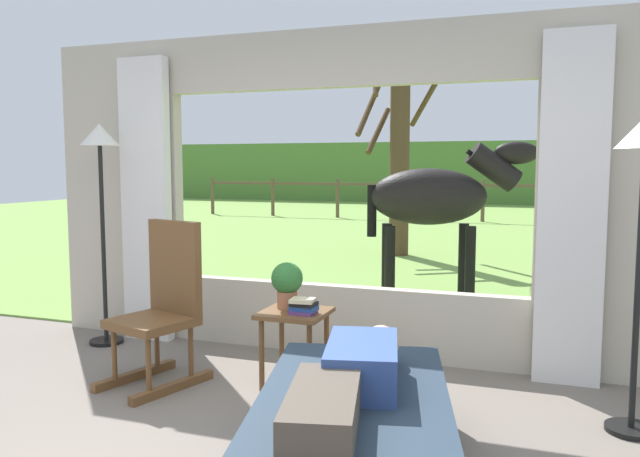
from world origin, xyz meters
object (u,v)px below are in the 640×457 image
at_px(potted_plant, 287,282).
at_px(horse, 436,198).
at_px(reclining_person, 351,378).
at_px(floor_lamp_left, 101,167).
at_px(pasture_tree, 399,150).
at_px(book_stack, 303,306).
at_px(side_table, 295,325).
at_px(rocking_chair, 164,305).
at_px(recliner_sofa, 353,437).

xyz_separation_m(potted_plant, horse, (0.57, 2.76, 0.45)).
distance_m(potted_plant, horse, 2.85).
relative_size(reclining_person, floor_lamp_left, 0.77).
bearing_deg(horse, pasture_tree, 179.28).
bearing_deg(floor_lamp_left, horse, 45.11).
bearing_deg(book_stack, side_table, 146.40).
relative_size(reclining_person, rocking_chair, 1.27).
distance_m(side_table, book_stack, 0.18).
relative_size(recliner_sofa, potted_plant, 5.81).
bearing_deg(book_stack, floor_lamp_left, 166.33).
bearing_deg(side_table, horse, 80.12).
height_order(reclining_person, floor_lamp_left, floor_lamp_left).
bearing_deg(recliner_sofa, floor_lamp_left, 136.57).
distance_m(recliner_sofa, reclining_person, 0.31).
bearing_deg(pasture_tree, side_table, -83.69).
height_order(rocking_chair, potted_plant, rocking_chair).
bearing_deg(rocking_chair, reclining_person, -13.16).
relative_size(rocking_chair, book_stack, 6.31).
bearing_deg(side_table, potted_plant, 143.13).
height_order(recliner_sofa, pasture_tree, pasture_tree).
bearing_deg(recliner_sofa, rocking_chair, 138.15).
xyz_separation_m(rocking_chair, pasture_tree, (0.19, 6.54, 1.21)).
relative_size(side_table, book_stack, 2.93).
bearing_deg(potted_plant, horse, 78.31).
xyz_separation_m(side_table, potted_plant, (-0.08, 0.06, 0.28)).
relative_size(side_table, potted_plant, 1.63).
xyz_separation_m(recliner_sofa, reclining_person, (-0.00, -0.05, 0.30)).
bearing_deg(floor_lamp_left, side_table, -12.64).
distance_m(rocking_chair, potted_plant, 0.87).
bearing_deg(potted_plant, floor_lamp_left, 168.63).
bearing_deg(rocking_chair, floor_lamp_left, 164.09).
bearing_deg(reclining_person, recliner_sofa, 76.92).
relative_size(rocking_chair, side_table, 2.15).
bearing_deg(book_stack, potted_plant, 144.79).
xyz_separation_m(recliner_sofa, book_stack, (-0.67, 1.07, 0.35)).
bearing_deg(horse, potted_plant, -31.21).
xyz_separation_m(rocking_chair, potted_plant, (0.80, 0.29, 0.16)).
height_order(reclining_person, pasture_tree, pasture_tree).
bearing_deg(pasture_tree, floor_lamp_left, -101.48).
relative_size(reclining_person, potted_plant, 4.46).
bearing_deg(floor_lamp_left, reclining_person, -31.14).
bearing_deg(book_stack, reclining_person, -59.19).
relative_size(potted_plant, book_stack, 1.80).
height_order(book_stack, horse, horse).
height_order(book_stack, pasture_tree, pasture_tree).
distance_m(recliner_sofa, floor_lamp_left, 3.32).
xyz_separation_m(floor_lamp_left, pasture_tree, (1.20, 5.89, 0.26)).
relative_size(side_table, floor_lamp_left, 0.28).
height_order(recliner_sofa, side_table, side_table).
height_order(floor_lamp_left, horse, floor_lamp_left).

